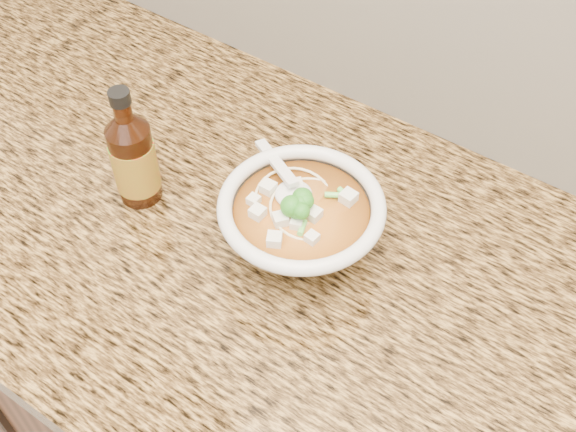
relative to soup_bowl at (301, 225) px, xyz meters
The scene contains 3 objects.
counter_slab 0.20m from the soup_bowl, ahead, with size 4.00×0.68×0.04m, color #A3783B.
soup_bowl is the anchor object (origin of this frame).
hot_sauce_bottle 0.24m from the soup_bowl, 169.24° to the right, with size 0.07×0.07×0.18m.
Camera 1 is at (0.12, 1.20, 1.64)m, focal length 45.00 mm.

